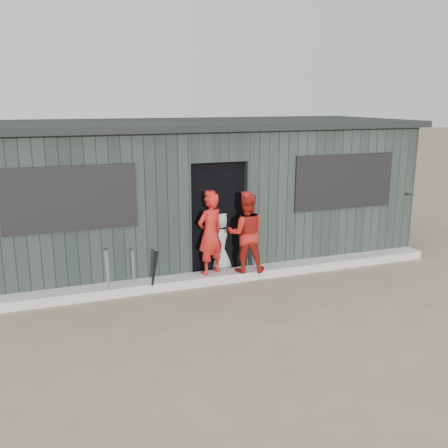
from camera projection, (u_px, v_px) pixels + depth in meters
name	position (u px, v px, depth m)	size (l,w,h in m)	color
ground	(268.00, 324.00, 6.86)	(80.00, 80.00, 0.00)	#70644D
curb	(224.00, 276.00, 8.50)	(8.00, 0.36, 0.15)	#ADADA8
bat_left	(108.00, 274.00, 7.59)	(0.07, 0.07, 0.85)	gray
bat_mid	(133.00, 271.00, 7.86)	(0.07, 0.07, 0.75)	gray
bat_right	(154.00, 273.00, 7.81)	(0.07, 0.07, 0.75)	black
player_red_left	(210.00, 234.00, 8.28)	(0.50, 0.33, 1.38)	#B41B16
player_red_right	(246.00, 233.00, 8.38)	(0.65, 0.51, 1.34)	maroon
player_grey_back	(220.00, 242.00, 8.80)	(0.55, 0.35, 1.12)	#AAAAAA
dugout	(194.00, 190.00, 9.75)	(8.30, 3.30, 2.62)	black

